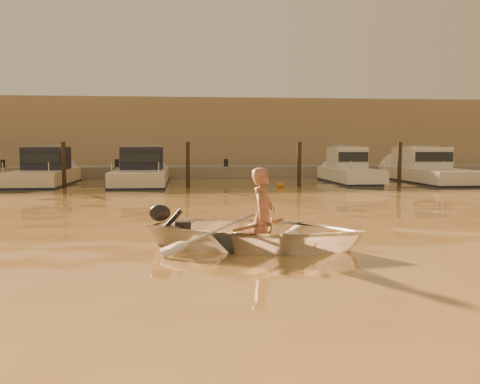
{
  "coord_description": "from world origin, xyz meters",
  "views": [
    {
      "loc": [
        -0.46,
        -9.81,
        1.88
      ],
      "look_at": [
        0.92,
        2.8,
        0.75
      ],
      "focal_mm": 40.0,
      "sensor_mm": 36.0,
      "label": 1
    }
  ],
  "objects": [
    {
      "name": "piling_3",
      "position": [
        4.8,
        13.8,
        0.9
      ],
      "size": [
        0.18,
        0.18,
        2.2
      ],
      "primitive_type": "cylinder",
      "color": "#2D2319",
      "rests_on": "ground_plane"
    },
    {
      "name": "moored_boat_5",
      "position": [
        11.9,
        16.0,
        0.62
      ],
      "size": [
        2.54,
        8.41,
        1.75
      ],
      "primitive_type": null,
      "color": "silver",
      "rests_on": "ground_plane"
    },
    {
      "name": "piling_1",
      "position": [
        -5.5,
        13.8,
        0.9
      ],
      "size": [
        0.18,
        0.18,
        2.2
      ],
      "primitive_type": "cylinder",
      "color": "#2D2319",
      "rests_on": "ground_plane"
    },
    {
      "name": "outboard_motor",
      "position": [
        -0.47,
        0.38,
        0.28
      ],
      "size": [
        0.98,
        0.72,
        0.7
      ],
      "primitive_type": null,
      "rotation": [
        0.0,
        0.0,
        -0.4
      ],
      "color": "black",
      "rests_on": "dinghy"
    },
    {
      "name": "fender_d",
      "position": [
        3.81,
        13.03,
        0.1
      ],
      "size": [
        0.3,
        0.3,
        0.3
      ],
      "primitive_type": "sphere",
      "color": "#C96917",
      "rests_on": "ground_plane"
    },
    {
      "name": "oar_port",
      "position": [
        1.15,
        -0.3,
        0.42
      ],
      "size": [
        0.46,
        2.07,
        0.13
      ],
      "primitive_type": "cylinder",
      "rotation": [
        1.54,
        0.0,
        -0.19
      ],
      "color": "brown",
      "rests_on": "dinghy"
    },
    {
      "name": "oar_starboard",
      "position": [
        0.96,
        -0.22,
        0.42
      ],
      "size": [
        1.19,
        1.8,
        0.13
      ],
      "primitive_type": "cylinder",
      "rotation": [
        1.54,
        0.0,
        -0.58
      ],
      "color": "brown",
      "rests_on": "dinghy"
    },
    {
      "name": "waterfront_building",
      "position": [
        0.0,
        27.0,
        2.4
      ],
      "size": [
        46.0,
        7.0,
        4.8
      ],
      "primitive_type": "cube",
      "color": "#9E8466",
      "rests_on": "quay"
    },
    {
      "name": "moored_boat_4",
      "position": [
        7.86,
        16.0,
        0.62
      ],
      "size": [
        1.95,
        6.12,
        1.75
      ],
      "primitive_type": null,
      "color": "white",
      "rests_on": "ground_plane"
    },
    {
      "name": "dinghy",
      "position": [
        0.92,
        -0.2,
        0.29
      ],
      "size": [
        4.69,
        4.1,
        0.81
      ],
      "primitive_type": "imported",
      "rotation": [
        0.0,
        0.0,
        1.17
      ],
      "color": "white",
      "rests_on": "ground_plane"
    },
    {
      "name": "piling_4",
      "position": [
        9.5,
        13.8,
        0.9
      ],
      "size": [
        0.18,
        0.18,
        2.2
      ],
      "primitive_type": "cylinder",
      "color": "#2D2319",
      "rests_on": "ground_plane"
    },
    {
      "name": "piling_2",
      "position": [
        -0.2,
        13.8,
        0.9
      ],
      "size": [
        0.18,
        0.18,
        2.2
      ],
      "primitive_type": "cylinder",
      "color": "#2D2319",
      "rests_on": "ground_plane"
    },
    {
      "name": "ground_plane",
      "position": [
        0.0,
        0.0,
        0.0
      ],
      "size": [
        160.0,
        160.0,
        0.0
      ],
      "primitive_type": "plane",
      "color": "olive",
      "rests_on": "ground"
    },
    {
      "name": "moored_boat_2",
      "position": [
        -2.37,
        16.0,
        0.62
      ],
      "size": [
        2.39,
        7.98,
        1.75
      ],
      "primitive_type": null,
      "color": "silver",
      "rests_on": "ground_plane"
    },
    {
      "name": "fender_c",
      "position": [
        -2.16,
        13.12,
        0.1
      ],
      "size": [
        0.3,
        0.3,
        0.3
      ],
      "primitive_type": "sphere",
      "color": "silver",
      "rests_on": "ground_plane"
    },
    {
      "name": "person",
      "position": [
        1.01,
        -0.24,
        0.58
      ],
      "size": [
        0.64,
        0.76,
        1.76
      ],
      "primitive_type": "imported",
      "rotation": [
        0.0,
        0.0,
        1.17
      ],
      "color": "#A46652",
      "rests_on": "dinghy"
    },
    {
      "name": "fender_e",
      "position": [
        8.73,
        13.35,
        0.1
      ],
      "size": [
        0.3,
        0.3,
        0.3
      ],
      "primitive_type": "sphere",
      "color": "silver",
      "rests_on": "ground_plane"
    },
    {
      "name": "quay",
      "position": [
        0.0,
        21.5,
        0.15
      ],
      "size": [
        52.0,
        4.0,
        1.0
      ],
      "primitive_type": "cube",
      "color": "gray",
      "rests_on": "ground_plane"
    },
    {
      "name": "moored_boat_1",
      "position": [
        -6.89,
        16.0,
        0.62
      ],
      "size": [
        2.29,
        6.81,
        1.75
      ],
      "primitive_type": null,
      "color": "beige",
      "rests_on": "ground_plane"
    },
    {
      "name": "fender_b",
      "position": [
        -8.07,
        13.98,
        0.1
      ],
      "size": [
        0.3,
        0.3,
        0.3
      ],
      "primitive_type": "sphere",
      "color": "orange",
      "rests_on": "ground_plane"
    }
  ]
}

